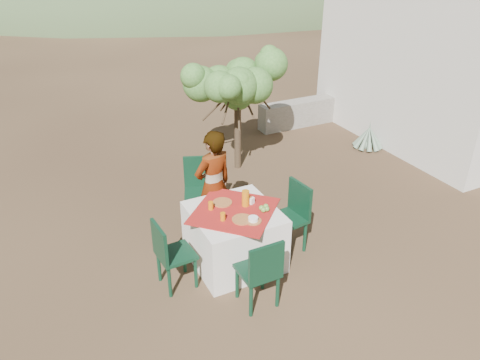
{
  "coord_description": "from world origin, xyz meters",
  "views": [
    {
      "loc": [
        -2.15,
        -4.58,
        3.76
      ],
      "look_at": [
        0.19,
        0.15,
        0.92
      ],
      "focal_mm": 35.0,
      "sensor_mm": 36.0,
      "label": 1
    }
  ],
  "objects_px": {
    "agave": "(369,138)",
    "juice_pitcher": "(246,198)",
    "guesthouse": "(450,60)",
    "person": "(213,186)",
    "table": "(234,236)",
    "chair_left": "(170,252)",
    "chair_far": "(200,187)",
    "chair_right": "(292,214)",
    "chair_near": "(261,271)",
    "shrub_tree": "(239,88)"
  },
  "relations": [
    {
      "from": "chair_far",
      "to": "juice_pitcher",
      "type": "distance_m",
      "value": 1.11
    },
    {
      "from": "chair_right",
      "to": "juice_pitcher",
      "type": "relative_size",
      "value": 4.57
    },
    {
      "from": "chair_right",
      "to": "person",
      "type": "relative_size",
      "value": 0.6
    },
    {
      "from": "chair_far",
      "to": "chair_right",
      "type": "xyz_separation_m",
      "value": [
        0.82,
        -1.14,
        -0.02
      ]
    },
    {
      "from": "table",
      "to": "chair_right",
      "type": "distance_m",
      "value": 0.82
    },
    {
      "from": "chair_left",
      "to": "chair_right",
      "type": "relative_size",
      "value": 0.94
    },
    {
      "from": "person",
      "to": "table",
      "type": "bearing_deg",
      "value": 75.88
    },
    {
      "from": "shrub_tree",
      "to": "agave",
      "type": "xyz_separation_m",
      "value": [
        2.58,
        -0.42,
        -1.23
      ]
    },
    {
      "from": "guesthouse",
      "to": "person",
      "type": "bearing_deg",
      "value": -166.13
    },
    {
      "from": "chair_left",
      "to": "juice_pitcher",
      "type": "relative_size",
      "value": 4.31
    },
    {
      "from": "chair_near",
      "to": "juice_pitcher",
      "type": "height_order",
      "value": "juice_pitcher"
    },
    {
      "from": "guesthouse",
      "to": "juice_pitcher",
      "type": "bearing_deg",
      "value": -160.03
    },
    {
      "from": "chair_left",
      "to": "juice_pitcher",
      "type": "distance_m",
      "value": 1.12
    },
    {
      "from": "juice_pitcher",
      "to": "chair_near",
      "type": "bearing_deg",
      "value": -106.57
    },
    {
      "from": "chair_right",
      "to": "guesthouse",
      "type": "distance_m",
      "value": 5.4
    },
    {
      "from": "shrub_tree",
      "to": "guesthouse",
      "type": "bearing_deg",
      "value": -5.33
    },
    {
      "from": "chair_far",
      "to": "person",
      "type": "bearing_deg",
      "value": -66.73
    },
    {
      "from": "chair_far",
      "to": "chair_right",
      "type": "relative_size",
      "value": 1.04
    },
    {
      "from": "juice_pitcher",
      "to": "agave",
      "type": "bearing_deg",
      "value": 28.45
    },
    {
      "from": "chair_near",
      "to": "guesthouse",
      "type": "xyz_separation_m",
      "value": [
        5.78,
        2.9,
        1.0
      ]
    },
    {
      "from": "table",
      "to": "agave",
      "type": "height_order",
      "value": "table"
    },
    {
      "from": "person",
      "to": "juice_pitcher",
      "type": "relative_size",
      "value": 7.63
    },
    {
      "from": "chair_far",
      "to": "agave",
      "type": "relative_size",
      "value": 1.56
    },
    {
      "from": "chair_left",
      "to": "guesthouse",
      "type": "relative_size",
      "value": 0.21
    },
    {
      "from": "chair_left",
      "to": "shrub_tree",
      "type": "height_order",
      "value": "shrub_tree"
    },
    {
      "from": "shrub_tree",
      "to": "juice_pitcher",
      "type": "height_order",
      "value": "shrub_tree"
    },
    {
      "from": "chair_left",
      "to": "person",
      "type": "bearing_deg",
      "value": -53.58
    },
    {
      "from": "table",
      "to": "chair_left",
      "type": "height_order",
      "value": "chair_left"
    },
    {
      "from": "chair_left",
      "to": "guesthouse",
      "type": "xyz_separation_m",
      "value": [
        6.56,
        2.14,
        1.01
      ]
    },
    {
      "from": "table",
      "to": "juice_pitcher",
      "type": "xyz_separation_m",
      "value": [
        0.18,
        0.05,
        0.48
      ]
    },
    {
      "from": "chair_left",
      "to": "chair_right",
      "type": "height_order",
      "value": "chair_right"
    },
    {
      "from": "chair_far",
      "to": "person",
      "type": "relative_size",
      "value": 0.62
    },
    {
      "from": "chair_right",
      "to": "chair_far",
      "type": "bearing_deg",
      "value": -150.9
    },
    {
      "from": "agave",
      "to": "chair_near",
      "type": "bearing_deg",
      "value": -143.76
    },
    {
      "from": "table",
      "to": "chair_far",
      "type": "xyz_separation_m",
      "value": [
        -0.01,
        1.09,
        0.16
      ]
    },
    {
      "from": "table",
      "to": "juice_pitcher",
      "type": "bearing_deg",
      "value": 14.29
    },
    {
      "from": "table",
      "to": "chair_near",
      "type": "xyz_separation_m",
      "value": [
        -0.09,
        -0.86,
        0.12
      ]
    },
    {
      "from": "person",
      "to": "shrub_tree",
      "type": "height_order",
      "value": "shrub_tree"
    },
    {
      "from": "chair_near",
      "to": "person",
      "type": "xyz_separation_m",
      "value": [
        0.1,
        1.5,
        0.28
      ]
    },
    {
      "from": "agave",
      "to": "juice_pitcher",
      "type": "bearing_deg",
      "value": -151.55
    },
    {
      "from": "chair_right",
      "to": "chair_left",
      "type": "bearing_deg",
      "value": -94.87
    },
    {
      "from": "chair_left",
      "to": "person",
      "type": "distance_m",
      "value": 1.19
    },
    {
      "from": "chair_far",
      "to": "chair_left",
      "type": "distance_m",
      "value": 1.47
    },
    {
      "from": "table",
      "to": "juice_pitcher",
      "type": "relative_size",
      "value": 6.37
    },
    {
      "from": "chair_right",
      "to": "guesthouse",
      "type": "height_order",
      "value": "guesthouse"
    },
    {
      "from": "chair_left",
      "to": "agave",
      "type": "height_order",
      "value": "chair_left"
    },
    {
      "from": "table",
      "to": "chair_left",
      "type": "bearing_deg",
      "value": -173.76
    },
    {
      "from": "person",
      "to": "agave",
      "type": "bearing_deg",
      "value": -173.49
    },
    {
      "from": "shrub_tree",
      "to": "guesthouse",
      "type": "height_order",
      "value": "guesthouse"
    },
    {
      "from": "chair_near",
      "to": "table",
      "type": "bearing_deg",
      "value": -96.7
    }
  ]
}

